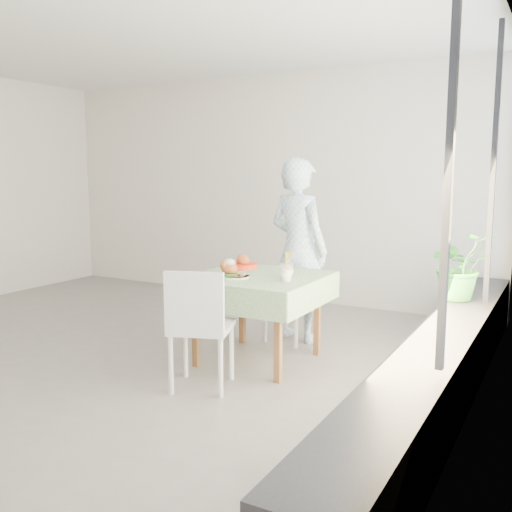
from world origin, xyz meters
The scene contains 15 objects.
floor centered at (0.00, 0.00, 0.00)m, with size 6.00×6.00×0.00m, color #625F5C.
ceiling centered at (0.00, 0.00, 2.80)m, with size 6.00×6.00×0.00m, color white.
wall_back centered at (0.00, 2.50, 1.40)m, with size 6.00×0.02×2.80m, color silver.
wall_right centered at (3.00, 0.00, 1.40)m, with size 0.02×5.00×2.80m, color silver.
window_pane centered at (2.97, 0.00, 1.65)m, with size 0.01×4.80×2.18m, color #D1E0F9.
window_ledge centered at (2.80, 0.00, 0.25)m, with size 0.40×4.80×0.50m, color black.
cafe_table centered at (1.24, 0.20, 0.46)m, with size 1.04×1.04×0.74m.
chair_far centered at (1.23, 0.87, 0.26)m, with size 0.45×0.45×0.85m.
chair_near centered at (1.17, -0.55, 0.28)m, with size 0.55×0.55×0.91m.
diner centered at (1.26, 0.95, 0.87)m, with size 0.63×0.42×1.74m, color #8FC2E5.
main_dish centered at (1.09, 0.01, 0.79)m, with size 0.30×0.30×0.15m.
juice_cup_orange centered at (1.51, 0.22, 0.80)m, with size 0.09×0.09×0.24m.
juice_cup_lemonade centered at (1.56, 0.06, 0.81)m, with size 0.10×0.10×0.28m.
second_dish centered at (0.95, 0.44, 0.78)m, with size 0.26×0.26×0.12m.
potted_plant centered at (2.69, 1.18, 0.80)m, with size 0.54×0.46×0.60m, color #2E7025.
Camera 1 is at (3.51, -3.93, 1.60)m, focal length 40.00 mm.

